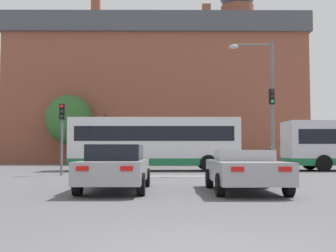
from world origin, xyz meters
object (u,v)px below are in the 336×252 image
at_px(traffic_light_near_right, 272,117).
at_px(traffic_light_far_left, 105,132).
at_px(pedestrian_waiting, 272,154).
at_px(pedestrian_walking_east, 282,153).
at_px(bus_crossing_lead, 155,142).
at_px(traffic_light_near_left, 62,127).
at_px(car_roadster_right, 245,170).
at_px(car_saloon_left, 116,167).
at_px(street_lamp_junction, 265,92).

bearing_deg(traffic_light_near_right, traffic_light_far_left, 129.28).
distance_m(pedestrian_waiting, pedestrian_walking_east, 1.56).
distance_m(bus_crossing_lead, pedestrian_waiting, 12.98).
xyz_separation_m(traffic_light_near_left, traffic_light_near_right, (10.80, 0.20, 0.50)).
xyz_separation_m(car_roadster_right, bus_crossing_lead, (-3.10, 13.63, 1.10)).
bearing_deg(car_saloon_left, pedestrian_walking_east, 63.64).
bearing_deg(traffic_light_far_left, traffic_light_near_left, -91.42).
relative_size(car_roadster_right, traffic_light_near_left, 1.22).
xyz_separation_m(traffic_light_near_right, pedestrian_waiting, (3.39, 13.58, -2.00)).
bearing_deg(traffic_light_near_right, bus_crossing_lead, 141.91).
bearing_deg(pedestrian_waiting, bus_crossing_lead, -75.02).
xyz_separation_m(traffic_light_near_left, pedestrian_walking_east, (15.35, 14.81, -1.41)).
xyz_separation_m(traffic_light_near_right, pedestrian_walking_east, (4.55, 14.62, -1.91)).
distance_m(traffic_light_near_right, pedestrian_walking_east, 15.43).
distance_m(traffic_light_near_right, street_lamp_junction, 1.50).
distance_m(traffic_light_far_left, traffic_light_near_right, 16.55).
bearing_deg(bus_crossing_lead, traffic_light_far_left, -151.69).
height_order(traffic_light_near_right, pedestrian_walking_east, traffic_light_near_right).
bearing_deg(car_roadster_right, pedestrian_waiting, 73.57).
distance_m(bus_crossing_lead, pedestrian_walking_east, 14.53).
xyz_separation_m(bus_crossing_lead, pedestrian_waiting, (9.58, 8.72, -0.79)).
relative_size(car_roadster_right, pedestrian_waiting, 2.65).
relative_size(car_roadster_right, bus_crossing_lead, 0.42).
relative_size(car_roadster_right, traffic_light_far_left, 1.06).
bearing_deg(pedestrian_walking_east, traffic_light_near_left, 75.10).
height_order(pedestrian_waiting, pedestrian_walking_east, pedestrian_walking_east).
height_order(traffic_light_near_right, street_lamp_junction, street_lamp_junction).
distance_m(traffic_light_near_left, pedestrian_waiting, 19.83).
bearing_deg(traffic_light_near_left, car_roadster_right, -48.04).
bearing_deg(pedestrian_waiting, street_lamp_junction, -42.87).
bearing_deg(traffic_light_near_right, car_roadster_right, -109.41).
relative_size(car_saloon_left, bus_crossing_lead, 0.46).
relative_size(bus_crossing_lead, traffic_light_far_left, 2.51).
relative_size(car_roadster_right, street_lamp_junction, 0.63).
height_order(bus_crossing_lead, traffic_light_far_left, traffic_light_far_left).
height_order(car_saloon_left, pedestrian_waiting, pedestrian_waiting).
distance_m(traffic_light_near_left, street_lamp_junction, 10.76).
relative_size(traffic_light_far_left, pedestrian_waiting, 2.50).
bearing_deg(street_lamp_junction, pedestrian_walking_east, 71.23).
xyz_separation_m(car_saloon_left, pedestrian_walking_east, (11.60, 23.07, 0.32)).
bearing_deg(traffic_light_far_left, car_roadster_right, -71.10).
relative_size(traffic_light_far_left, pedestrian_walking_east, 2.33).
bearing_deg(traffic_light_near_right, pedestrian_waiting, 76.00).
bearing_deg(car_saloon_left, pedestrian_waiting, 64.98).
relative_size(pedestrian_waiting, pedestrian_walking_east, 0.93).
relative_size(traffic_light_near_right, pedestrian_walking_east, 2.48).
bearing_deg(bus_crossing_lead, traffic_light_near_right, 51.91).
distance_m(car_roadster_right, pedestrian_waiting, 23.27).
relative_size(traffic_light_near_right, pedestrian_waiting, 2.66).
distance_m(traffic_light_far_left, street_lamp_junction, 16.05).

